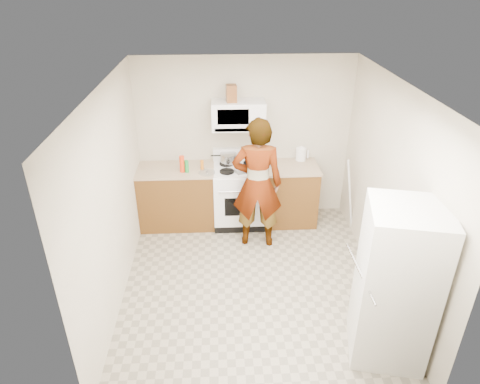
{
  "coord_description": "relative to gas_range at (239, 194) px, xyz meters",
  "views": [
    {
      "loc": [
        -0.38,
        -4.27,
        3.58
      ],
      "look_at": [
        -0.13,
        0.55,
        1.02
      ],
      "focal_mm": 32.0,
      "sensor_mm": 36.0,
      "label": 1
    }
  ],
  "objects": [
    {
      "name": "saucepan",
      "position": [
        -0.15,
        0.16,
        0.54
      ],
      "size": [
        0.28,
        0.28,
        0.13
      ],
      "primitive_type": "cylinder",
      "rotation": [
        0.0,
        0.0,
        -0.15
      ],
      "color": "#A8A9AD",
      "rests_on": "gas_range"
    },
    {
      "name": "kettle",
      "position": [
        0.96,
        0.23,
        0.54
      ],
      "size": [
        0.2,
        0.2,
        0.19
      ],
      "primitive_type": "cylinder",
      "rotation": [
        0.0,
        0.0,
        -0.29
      ],
      "color": "white",
      "rests_on": "counter_right"
    },
    {
      "name": "cabinet_left",
      "position": [
        -0.94,
        0.01,
        -0.04
      ],
      "size": [
        1.12,
        0.62,
        0.9
      ],
      "primitive_type": "cube",
      "color": "brown",
      "rests_on": "floor"
    },
    {
      "name": "person",
      "position": [
        0.22,
        -0.58,
        0.46
      ],
      "size": [
        0.73,
        0.52,
        1.89
      ],
      "primitive_type": "imported",
      "rotation": [
        0.0,
        0.0,
        3.04
      ],
      "color": "tan",
      "rests_on": "floor"
    },
    {
      "name": "floor",
      "position": [
        0.1,
        -1.48,
        -0.49
      ],
      "size": [
        3.6,
        3.6,
        0.0
      ],
      "primitive_type": "plane",
      "color": "gray",
      "rests_on": "ground"
    },
    {
      "name": "fridge",
      "position": [
        1.39,
        -2.61,
        0.36
      ],
      "size": [
        0.84,
        0.84,
        1.7
      ],
      "primitive_type": "cube",
      "rotation": [
        0.0,
        0.0,
        -0.23
      ],
      "color": "beige",
      "rests_on": "floor"
    },
    {
      "name": "gas_range",
      "position": [
        0.0,
        0.0,
        0.0
      ],
      "size": [
        0.76,
        0.65,
        1.13
      ],
      "color": "white",
      "rests_on": "floor"
    },
    {
      "name": "jug",
      "position": [
        -0.1,
        0.09,
        1.53
      ],
      "size": [
        0.15,
        0.15,
        0.24
      ],
      "primitive_type": "cube",
      "rotation": [
        0.0,
        0.0,
        0.09
      ],
      "color": "brown",
      "rests_on": "microwave"
    },
    {
      "name": "broom",
      "position": [
        1.61,
        -0.36,
        0.12
      ],
      "size": [
        0.26,
        0.13,
        1.19
      ],
      "primitive_type": "cylinder",
      "rotation": [
        0.14,
        -0.14,
        -0.41
      ],
      "color": "silver",
      "rests_on": "floor"
    },
    {
      "name": "counter_right",
      "position": [
        0.78,
        0.01,
        0.43
      ],
      "size": [
        0.82,
        0.64,
        0.03
      ],
      "primitive_type": "cube",
      "color": "tan",
      "rests_on": "cabinet_right"
    },
    {
      "name": "bottle_green_cap",
      "position": [
        -0.76,
        -0.12,
        0.54
      ],
      "size": [
        0.07,
        0.07,
        0.18
      ],
      "primitive_type": "cylinder",
      "rotation": [
        0.0,
        0.0,
        -0.28
      ],
      "color": "#188430",
      "rests_on": "counter_left"
    },
    {
      "name": "bottle_hot_sauce",
      "position": [
        -0.54,
        -0.05,
        0.52
      ],
      "size": [
        0.05,
        0.05,
        0.15
      ],
      "primitive_type": "cylinder",
      "rotation": [
        0.0,
        0.0,
        0.12
      ],
      "color": "#CC6C16",
      "rests_on": "counter_left"
    },
    {
      "name": "microwave",
      "position": [
        0.0,
        0.13,
        1.21
      ],
      "size": [
        0.76,
        0.38,
        0.4
      ],
      "primitive_type": "cube",
      "color": "white",
      "rests_on": "back_wall"
    },
    {
      "name": "right_wall",
      "position": [
        1.69,
        -1.48,
        0.76
      ],
      "size": [
        0.02,
        3.6,
        2.5
      ],
      "primitive_type": "cube",
      "color": "beige",
      "rests_on": "floor"
    },
    {
      "name": "tray",
      "position": [
        0.06,
        -0.14,
        0.47
      ],
      "size": [
        0.29,
        0.25,
        0.05
      ],
      "primitive_type": "cube",
      "rotation": [
        0.0,
        0.0,
        0.41
      ],
      "color": "white",
      "rests_on": "gas_range"
    },
    {
      "name": "bottle_spray",
      "position": [
        -0.82,
        -0.11,
        0.57
      ],
      "size": [
        0.07,
        0.07,
        0.24
      ],
      "primitive_type": "cylinder",
      "rotation": [
        0.0,
        0.0,
        0.0
      ],
      "color": "red",
      "rests_on": "counter_left"
    },
    {
      "name": "cabinet_right",
      "position": [
        0.78,
        0.01,
        -0.04
      ],
      "size": [
        0.8,
        0.62,
        0.9
      ],
      "primitive_type": "cube",
      "color": "brown",
      "rests_on": "floor"
    },
    {
      "name": "pot_lid",
      "position": [
        -0.47,
        -0.16,
        0.46
      ],
      "size": [
        0.29,
        0.29,
        0.01
      ],
      "primitive_type": "cylinder",
      "rotation": [
        0.0,
        0.0,
        0.24
      ],
      "color": "silver",
      "rests_on": "counter_left"
    },
    {
      "name": "back_wall",
      "position": [
        0.1,
        0.31,
        0.76
      ],
      "size": [
        3.2,
        0.02,
        2.5
      ],
      "primitive_type": "cube",
      "color": "beige",
      "rests_on": "floor"
    },
    {
      "name": "counter_left",
      "position": [
        -0.94,
        0.01,
        0.43
      ],
      "size": [
        1.14,
        0.64,
        0.03
      ],
      "primitive_type": "cube",
      "color": "tan",
      "rests_on": "cabinet_left"
    }
  ]
}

